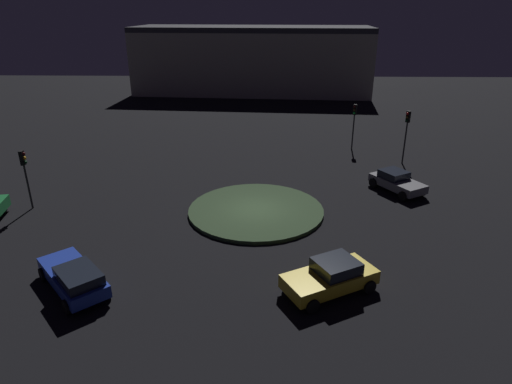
{
  "coord_description": "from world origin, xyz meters",
  "views": [
    {
      "loc": [
        0.63,
        -25.11,
        11.89
      ],
      "look_at": [
        0.0,
        0.0,
        1.36
      ],
      "focal_mm": 31.17,
      "sensor_mm": 36.0,
      "label": 1
    }
  ],
  "objects": [
    {
      "name": "traffic_light_west_near",
      "position": [
        -14.22,
        0.22,
        2.72
      ],
      "size": [
        0.36,
        0.3,
        3.81
      ],
      "rotation": [
        0.0,
        0.0,
        -0.02
      ],
      "color": "#2D2D2D",
      "rests_on": "ground_plane"
    },
    {
      "name": "car_grey",
      "position": [
        9.63,
        3.67,
        0.72
      ],
      "size": [
        3.5,
        4.22,
        1.39
      ],
      "rotation": [
        0.0,
        0.0,
        -1.03
      ],
      "color": "slate",
      "rests_on": "ground_plane"
    },
    {
      "name": "traffic_light_northeast",
      "position": [
        11.71,
        9.58,
        3.07
      ],
      "size": [
        0.39,
        0.38,
        4.32
      ],
      "rotation": [
        0.0,
        0.0,
        -2.46
      ],
      "color": "#2D2D2D",
      "rests_on": "ground_plane"
    },
    {
      "name": "car_yellow",
      "position": [
        3.56,
        -8.24,
        0.76
      ],
      "size": [
        4.58,
        3.64,
        1.5
      ],
      "rotation": [
        0.0,
        0.0,
        3.64
      ],
      "color": "gold",
      "rests_on": "ground_plane"
    },
    {
      "name": "traffic_light_northeast_near",
      "position": [
        8.27,
        13.45,
        2.87
      ],
      "size": [
        0.37,
        0.4,
        4.03
      ],
      "rotation": [
        0.0,
        0.0,
        -2.12
      ],
      "color": "#2D2D2D",
      "rests_on": "ground_plane"
    },
    {
      "name": "store_building",
      "position": [
        -1.54,
        41.98,
        4.63
      ],
      "size": [
        34.21,
        12.85,
        9.26
      ],
      "rotation": [
        0.0,
        0.0,
        3.07
      ],
      "color": "#ADA893",
      "rests_on": "ground_plane"
    },
    {
      "name": "ground_plane",
      "position": [
        0.0,
        0.0,
        0.0
      ],
      "size": [
        116.21,
        116.21,
        0.0
      ],
      "primitive_type": "plane",
      "color": "black"
    },
    {
      "name": "car_blue",
      "position": [
        -7.91,
        -8.52,
        0.73
      ],
      "size": [
        4.24,
        4.43,
        1.38
      ],
      "rotation": [
        0.0,
        0.0,
        2.31
      ],
      "color": "#1E38A5",
      "rests_on": "ground_plane"
    },
    {
      "name": "roundabout_island",
      "position": [
        0.0,
        0.0,
        0.11
      ],
      "size": [
        8.42,
        8.42,
        0.23
      ],
      "primitive_type": "cylinder",
      "color": "#2D4228",
      "rests_on": "ground_plane"
    }
  ]
}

